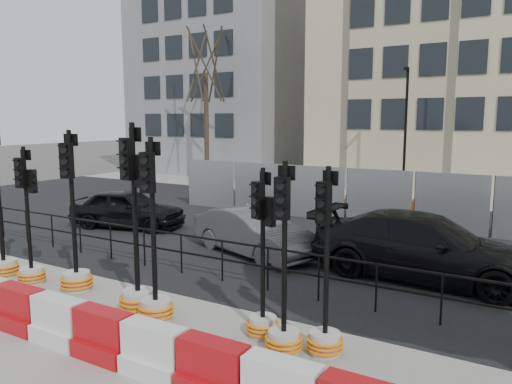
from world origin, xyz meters
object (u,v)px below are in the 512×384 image
Objects in this scene: traffic_signal_a at (2,248)px; traffic_signal_h at (325,317)px; traffic_signal_d at (137,269)px; car_a at (128,209)px; car_c at (425,247)px.

traffic_signal_a is 8.09m from traffic_signal_h.
traffic_signal_a is at bearing -165.29° from traffic_signal_h.
traffic_signal_d is 3.82m from traffic_signal_h.
traffic_signal_h is 10.83m from car_a.
traffic_signal_d is (4.29, 0.04, 0.16)m from traffic_signal_a.
traffic_signal_a is 0.95× the size of traffic_signal_d.
traffic_signal_h is 0.56× the size of car_c.
traffic_signal_a is at bearing -179.89° from car_a.
car_a is (-9.52, 5.18, 0.05)m from traffic_signal_h.
car_a is (-5.72, 5.42, -0.20)m from traffic_signal_d.
traffic_signal_d is 1.21× the size of traffic_signal_h.
traffic_signal_h is (8.09, 0.29, -0.09)m from traffic_signal_a.
traffic_signal_a is 0.82× the size of car_a.
traffic_signal_d is at bearing -163.64° from traffic_signal_h.
traffic_signal_d reaches higher than traffic_signal_h.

